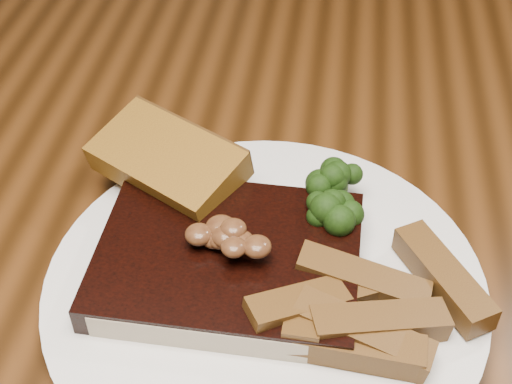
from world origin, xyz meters
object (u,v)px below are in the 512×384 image
chair_far (377,75)px  steak (228,261)px  dining_table (239,307)px  garlic_bread (169,181)px  potato_wedges (366,301)px  plate (265,289)px

chair_far → steak: chair_far is taller
dining_table → chair_far: size_ratio=1.77×
steak → dining_table: bearing=93.6°
chair_far → steak: 0.74m
garlic_bread → potato_wedges: garlic_bread is taller
plate → potato_wedges: (0.07, -0.02, 0.02)m
dining_table → garlic_bread: size_ratio=13.76×
potato_wedges → garlic_bread: bearing=147.6°
plate → garlic_bread: 0.12m
steak → chair_far: bearing=79.9°
chair_far → potato_wedges: chair_far is taller
dining_table → plate: plate is taller
garlic_bread → potato_wedges: size_ratio=0.99×
plate → steak: 0.03m
garlic_bread → potato_wedges: 0.19m
steak → potato_wedges: size_ratio=1.54×
steak → garlic_bread: size_ratio=1.55×
dining_table → garlic_bread: garlic_bread is taller
chair_far → plate: (-0.10, -0.67, 0.26)m
chair_far → steak: (-0.13, -0.67, 0.28)m
garlic_bread → potato_wedges: (0.16, -0.10, -0.00)m
plate → steak: (-0.03, 0.01, 0.02)m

